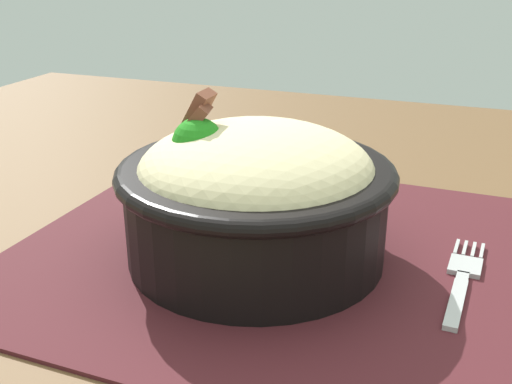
% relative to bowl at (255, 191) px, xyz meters
% --- Properties ---
extents(table, '(1.23, 1.00, 0.73)m').
position_rel_bowl_xyz_m(table, '(0.02, 0.03, -0.11)').
color(table, brown).
rests_on(table, ground_plane).
extents(placemat, '(0.44, 0.35, 0.00)m').
position_rel_bowl_xyz_m(placemat, '(0.04, 0.01, -0.05)').
color(placemat, '#47191E').
rests_on(placemat, table).
extents(bowl, '(0.21, 0.21, 0.12)m').
position_rel_bowl_xyz_m(bowl, '(0.00, 0.00, 0.00)').
color(bowl, black).
rests_on(bowl, placemat).
extents(fork, '(0.02, 0.12, 0.00)m').
position_rel_bowl_xyz_m(fork, '(0.15, 0.02, -0.05)').
color(fork, '#B4B4B4').
rests_on(fork, placemat).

